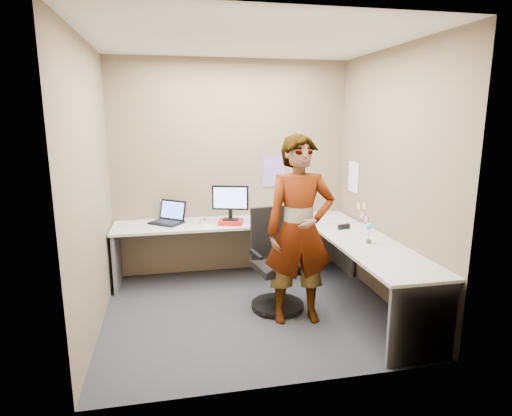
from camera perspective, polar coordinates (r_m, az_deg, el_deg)
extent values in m
plane|color=#232327|center=(4.63, -0.63, -13.52)|extent=(3.00, 3.00, 0.00)
plane|color=brown|center=(5.49, -3.25, 5.30)|extent=(3.00, 0.00, 3.00)
plane|color=brown|center=(4.74, 17.49, 3.64)|extent=(0.00, 2.70, 2.70)
plane|color=brown|center=(4.21, -21.18, 2.35)|extent=(0.00, 2.70, 2.70)
plane|color=white|center=(4.22, -0.72, 21.61)|extent=(3.00, 3.00, 0.00)
cube|color=#ACACAC|center=(5.29, -2.65, -1.96)|extent=(2.96, 0.65, 0.03)
cube|color=#ACACAC|center=(4.44, 15.29, -5.18)|extent=(0.65, 1.91, 0.03)
cube|color=#59595B|center=(5.37, -18.05, -6.39)|extent=(0.04, 0.60, 0.70)
cube|color=#59595B|center=(5.78, 11.68, -4.72)|extent=(0.04, 0.60, 0.70)
cube|color=#59595B|center=(3.84, 21.26, -14.30)|extent=(0.60, 0.04, 0.70)
cube|color=red|center=(5.14, -3.38, -1.89)|extent=(0.32, 0.27, 0.05)
cube|color=black|center=(5.14, -3.38, -1.52)|extent=(0.21, 0.17, 0.01)
cube|color=black|center=(5.14, -3.42, -0.81)|extent=(0.05, 0.05, 0.11)
cube|color=black|center=(5.10, -3.45, 1.39)|extent=(0.43, 0.16, 0.29)
cube|color=#879EE9|center=(5.08, -3.48, 1.35)|extent=(0.38, 0.12, 0.25)
cube|color=black|center=(5.29, -11.86, -1.94)|extent=(0.46, 0.44, 0.02)
cube|color=black|center=(5.36, -11.03, -0.25)|extent=(0.34, 0.29, 0.24)
cube|color=#496EE9|center=(5.36, -11.03, -0.25)|extent=(0.29, 0.25, 0.20)
cube|color=#B7B7BC|center=(5.23, -6.85, -1.78)|extent=(0.12, 0.08, 0.04)
sphere|color=red|center=(5.21, -6.85, -1.49)|extent=(0.04, 0.04, 0.04)
cone|color=white|center=(5.03, -6.70, -2.26)|extent=(0.10, 0.10, 0.06)
cube|color=black|center=(5.03, 11.64, -2.45)|extent=(0.16, 0.08, 0.05)
cylinder|color=brown|center=(4.54, 14.77, -4.32)|extent=(0.05, 0.05, 0.04)
cylinder|color=#338C3F|center=(4.51, 14.83, -3.23)|extent=(0.01, 0.01, 0.14)
sphere|color=#44BFF2|center=(4.50, 14.88, -2.37)|extent=(0.07, 0.07, 0.07)
cube|color=#846BB7|center=(5.59, 2.38, 4.92)|extent=(0.30, 0.01, 0.40)
cube|color=white|center=(5.54, 12.86, 4.04)|extent=(0.01, 0.28, 0.38)
cube|color=#F2E059|center=(5.28, 14.26, 0.26)|extent=(0.01, 0.07, 0.07)
cube|color=pink|center=(5.35, 13.96, -0.99)|extent=(0.01, 0.07, 0.07)
cube|color=pink|center=(5.25, 14.50, -1.50)|extent=(0.01, 0.07, 0.07)
cube|color=#F2E059|center=(5.42, 13.56, 0.27)|extent=(0.01, 0.07, 0.07)
cylinder|color=black|center=(4.67, 2.88, -12.77)|extent=(0.56, 0.56, 0.04)
cylinder|color=black|center=(4.58, 2.91, -10.30)|extent=(0.06, 0.06, 0.40)
cube|color=black|center=(4.50, 2.94, -7.84)|extent=(0.53, 0.53, 0.07)
cube|color=black|center=(4.59, 1.87, -3.13)|extent=(0.44, 0.12, 0.55)
cube|color=black|center=(4.36, -0.04, -6.17)|extent=(0.09, 0.30, 0.03)
cube|color=black|center=(4.55, 5.83, -5.43)|extent=(0.09, 0.30, 0.03)
imported|color=#999399|center=(4.16, 5.81, -3.01)|extent=(0.70, 0.49, 1.85)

